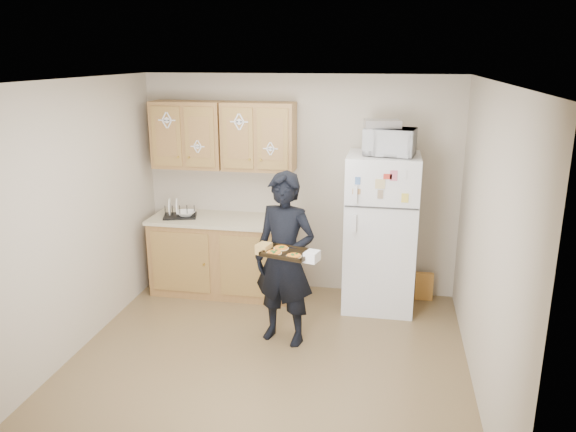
{
  "coord_description": "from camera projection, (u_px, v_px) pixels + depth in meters",
  "views": [
    {
      "loc": [
        1.02,
        -4.43,
        2.7
      ],
      "look_at": [
        0.11,
        0.45,
        1.27
      ],
      "focal_mm": 35.0,
      "sensor_mm": 36.0,
      "label": 1
    }
  ],
  "objects": [
    {
      "name": "refrigerator",
      "position": [
        381.0,
        232.0,
        6.06
      ],
      "size": [
        0.75,
        0.7,
        1.7
      ],
      "primitive_type": "cube",
      "color": "white",
      "rests_on": "floor"
    },
    {
      "name": "wall_right",
      "position": [
        486.0,
        244.0,
        4.45
      ],
      "size": [
        0.04,
        3.6,
        2.5
      ],
      "primitive_type": "cube",
      "color": "#B5A793",
      "rests_on": "floor"
    },
    {
      "name": "wall_front",
      "position": [
        193.0,
        330.0,
        3.06
      ],
      "size": [
        3.6,
        0.04,
        2.5
      ],
      "primitive_type": "cube",
      "color": "#B5A793",
      "rests_on": "floor"
    },
    {
      "name": "upper_cab_right",
      "position": [
        259.0,
        137.0,
        6.2
      ],
      "size": [
        0.8,
        0.33,
        0.75
      ],
      "primitive_type": "cube",
      "color": "brown",
      "rests_on": "wall_back"
    },
    {
      "name": "bowl",
      "position": [
        186.0,
        213.0,
        6.43
      ],
      "size": [
        0.26,
        0.26,
        0.05
      ],
      "primitive_type": "imported",
      "rotation": [
        0.0,
        0.0,
        0.23
      ],
      "color": "white",
      "rests_on": "dish_rack"
    },
    {
      "name": "person",
      "position": [
        285.0,
        259.0,
        5.29
      ],
      "size": [
        0.7,
        0.55,
        1.68
      ],
      "primitive_type": "imported",
      "rotation": [
        0.0,
        0.0,
        -0.27
      ],
      "color": "black",
      "rests_on": "floor"
    },
    {
      "name": "pizza_front_right",
      "position": [
        294.0,
        256.0,
        4.86
      ],
      "size": [
        0.14,
        0.14,
        0.02
      ],
      "primitive_type": "cylinder",
      "color": "#F4A21E",
      "rests_on": "baking_tray"
    },
    {
      "name": "foil_pan",
      "position": [
        382.0,
        124.0,
        5.72
      ],
      "size": [
        0.4,
        0.31,
        0.08
      ],
      "primitive_type": "cube",
      "rotation": [
        0.0,
        0.0,
        0.16
      ],
      "color": "silver",
      "rests_on": "microwave"
    },
    {
      "name": "soap_bottle",
      "position": [
        280.0,
        216.0,
        6.18
      ],
      "size": [
        0.1,
        0.1,
        0.17
      ],
      "primitive_type": "imported",
      "rotation": [
        0.0,
        0.0,
        0.31
      ],
      "color": "white",
      "rests_on": "countertop"
    },
    {
      "name": "pizza_front_left",
      "position": [
        274.0,
        252.0,
        4.94
      ],
      "size": [
        0.14,
        0.14,
        0.02
      ],
      "primitive_type": "cylinder",
      "color": "#F4A21E",
      "rests_on": "baking_tray"
    },
    {
      "name": "wall_back",
      "position": [
        300.0,
        185.0,
        6.46
      ],
      "size": [
        3.6,
        0.04,
        2.5
      ],
      "primitive_type": "cube",
      "color": "#B5A793",
      "rests_on": "floor"
    },
    {
      "name": "baking_tray",
      "position": [
        287.0,
        253.0,
        4.96
      ],
      "size": [
        0.48,
        0.4,
        0.04
      ],
      "primitive_type": "cube",
      "rotation": [
        0.0,
        0.0,
        -0.27
      ],
      "color": "black",
      "rests_on": "person"
    },
    {
      "name": "floor",
      "position": [
        267.0,
        362.0,
        5.11
      ],
      "size": [
        3.6,
        3.6,
        0.0
      ],
      "primitive_type": "plane",
      "color": "brown",
      "rests_on": "ground"
    },
    {
      "name": "upper_cab_left",
      "position": [
        188.0,
        135.0,
        6.35
      ],
      "size": [
        0.8,
        0.33,
        0.75
      ],
      "primitive_type": "cube",
      "color": "brown",
      "rests_on": "wall_back"
    },
    {
      "name": "microwave",
      "position": [
        390.0,
        142.0,
        5.73
      ],
      "size": [
        0.56,
        0.42,
        0.28
      ],
      "primitive_type": "imported",
      "rotation": [
        0.0,
        0.0,
        -0.16
      ],
      "color": "white",
      "rests_on": "refrigerator"
    },
    {
      "name": "wall_left",
      "position": [
        71.0,
        221.0,
        5.08
      ],
      "size": [
        0.04,
        3.6,
        2.5
      ],
      "primitive_type": "cube",
      "color": "#B5A793",
      "rests_on": "floor"
    },
    {
      "name": "ceiling",
      "position": [
        263.0,
        81.0,
        4.42
      ],
      "size": [
        3.6,
        3.6,
        0.0
      ],
      "primitive_type": "plane",
      "color": "silver",
      "rests_on": "wall_back"
    },
    {
      "name": "countertop",
      "position": [
        222.0,
        220.0,
        6.41
      ],
      "size": [
        1.64,
        0.64,
        0.04
      ],
      "primitive_type": "cube",
      "color": "#C0B094",
      "rests_on": "base_cabinet"
    },
    {
      "name": "pizza_back_left",
      "position": [
        281.0,
        248.0,
        5.06
      ],
      "size": [
        0.14,
        0.14,
        0.02
      ],
      "primitive_type": "cylinder",
      "color": "#F4A21E",
      "rests_on": "baking_tray"
    },
    {
      "name": "dish_rack",
      "position": [
        180.0,
        211.0,
        6.44
      ],
      "size": [
        0.43,
        0.37,
        0.15
      ],
      "primitive_type": "cube",
      "rotation": [
        0.0,
        0.0,
        0.29
      ],
      "color": "black",
      "rests_on": "countertop"
    },
    {
      "name": "cereal_box",
      "position": [
        424.0,
        286.0,
        6.38
      ],
      "size": [
        0.2,
        0.07,
        0.32
      ],
      "primitive_type": "cube",
      "color": "#C98F46",
      "rests_on": "floor"
    },
    {
      "name": "base_cabinet",
      "position": [
        223.0,
        257.0,
        6.54
      ],
      "size": [
        1.6,
        0.6,
        0.86
      ],
      "primitive_type": "cube",
      "color": "brown",
      "rests_on": "floor"
    }
  ]
}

